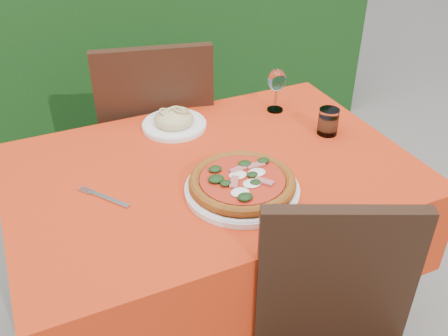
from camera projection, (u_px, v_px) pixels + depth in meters
name	position (u px, v px, depth m)	size (l,w,h in m)	color
ground	(214.00, 322.00, 2.00)	(60.00, 60.00, 0.00)	slate
dining_table	(212.00, 204.00, 1.67)	(1.26, 0.86, 0.75)	#442A16
chair_far	(157.00, 135.00, 2.11)	(0.53, 0.53, 0.99)	black
pizza_plate	(242.00, 184.00, 1.45)	(0.36, 0.36, 0.06)	white
pasta_plate	(174.00, 121.00, 1.78)	(0.23, 0.23, 0.07)	white
water_glass	(328.00, 123.00, 1.74)	(0.07, 0.07, 0.09)	white
wine_glass	(277.00, 82.00, 1.84)	(0.07, 0.07, 0.17)	silver
fork	(109.00, 199.00, 1.44)	(0.02, 0.20, 0.01)	#AFAFB6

